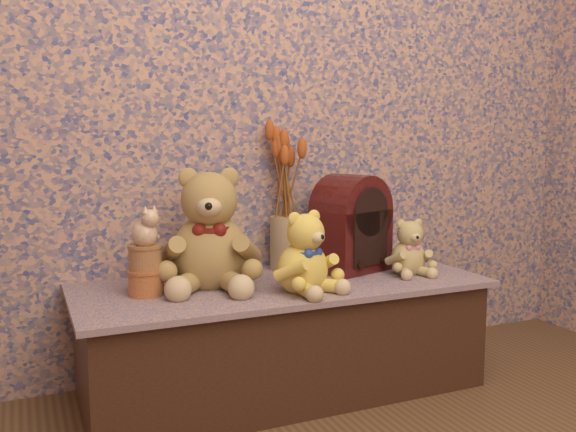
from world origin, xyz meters
name	(u,v)px	position (x,y,z in m)	size (l,w,h in m)	color
display_shelf	(282,336)	(0.00, 1.22, 0.20)	(1.43, 0.59, 0.39)	#3D477D
teddy_large	(210,223)	(-0.25, 1.26, 0.61)	(0.34, 0.41, 0.43)	#B08344
teddy_medium	(303,248)	(0.01, 1.07, 0.54)	(0.23, 0.27, 0.29)	gold
teddy_small	(409,244)	(0.48, 1.15, 0.50)	(0.18, 0.21, 0.22)	tan
cathedral_radio	(351,223)	(0.31, 1.29, 0.58)	(0.27, 0.19, 0.37)	#3B0B0A
ceramic_vase	(286,243)	(0.10, 1.41, 0.50)	(0.12, 0.12, 0.20)	tan
dried_stalks	(286,166)	(0.10, 1.41, 0.79)	(0.20, 0.20, 0.38)	#B94F1D
biscuit_tin_lower	(146,283)	(-0.47, 1.23, 0.43)	(0.11, 0.11, 0.08)	gold
biscuit_tin_upper	(145,258)	(-0.47, 1.23, 0.52)	(0.10, 0.10, 0.08)	tan
cat_figurine	(144,225)	(-0.47, 1.23, 0.62)	(0.10, 0.11, 0.13)	silver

